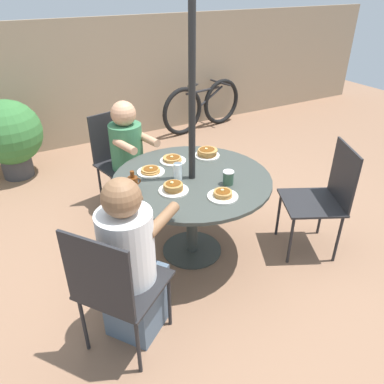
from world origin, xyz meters
name	(u,v)px	position (x,y,z in m)	size (l,w,h in m)	color
ground_plane	(192,250)	(0.00, 0.00, 0.00)	(12.00, 12.00, 0.00)	#8C664C
back_fence	(89,84)	(0.00, 2.84, 0.81)	(10.00, 0.06, 1.62)	gray
patio_table	(192,190)	(0.00, 0.00, 0.61)	(1.23, 1.23, 0.71)	#383D38
umbrella_pole	(192,115)	(0.00, 0.00, 1.21)	(0.05, 0.05, 2.43)	black
patio_chair_north	(324,194)	(0.96, -0.48, 0.54)	(0.61, 0.61, 0.94)	#232326
patio_chair_east	(119,155)	(-0.24, 1.05, 0.54)	(0.55, 0.55, 0.94)	#232326
diner_east	(129,162)	(-0.20, 0.87, 0.53)	(0.39, 0.50, 1.11)	#3D3D42
patio_chair_south	(114,285)	(-0.86, -0.64, 0.54)	(0.64, 0.64, 0.94)	#232326
diner_south	(131,266)	(-0.72, -0.53, 0.53)	(0.58, 0.55, 1.15)	slate
pancake_plate_a	(223,195)	(0.05, -0.36, 0.73)	(0.22, 0.22, 0.06)	silver
pancake_plate_b	(173,188)	(-0.22, -0.12, 0.74)	(0.22, 0.22, 0.08)	silver
pancake_plate_c	(173,160)	(0.00, 0.33, 0.73)	(0.22, 0.22, 0.05)	silver
pancake_plate_d	(207,153)	(0.31, 0.28, 0.74)	(0.22, 0.22, 0.08)	silver
pancake_plate_e	(151,171)	(-0.25, 0.23, 0.73)	(0.22, 0.22, 0.05)	silver
syrup_bottle	(133,184)	(-0.47, 0.02, 0.78)	(0.10, 0.07, 0.16)	#602D0F
coffee_cup	(228,178)	(0.19, -0.22, 0.77)	(0.08, 0.08, 0.11)	#33513D
drinking_glass_a	(178,171)	(-0.11, 0.03, 0.78)	(0.07, 0.07, 0.13)	silver
bicycle	(203,106)	(1.59, 2.52, 0.36)	(1.46, 0.44, 0.72)	black
potted_shrub	(9,135)	(-1.12, 2.22, 0.51)	(0.73, 0.73, 0.91)	#3D3D3F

